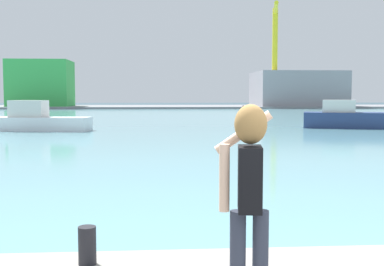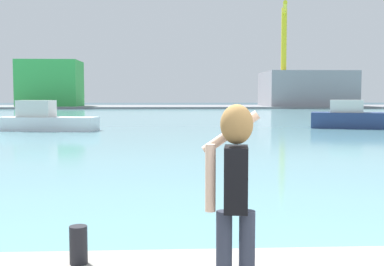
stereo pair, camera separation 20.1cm
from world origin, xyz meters
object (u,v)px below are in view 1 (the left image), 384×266
Objects in this scene: boat_moored_2 at (348,118)px; boat_moored at (38,120)px; warehouse_left at (41,83)px; port_crane at (275,48)px; person_photographer at (249,183)px; warehouse_right at (297,89)px; harbor_bollard at (87,245)px.

boat_moored is at bearing -157.44° from boat_moored_2.
port_crane is (43.52, -5.67, 6.46)m from warehouse_left.
person_photographer is at bearing -63.36° from boat_moored.
warehouse_right is at bearing -8.25° from person_photographer.
boat_moored_2 is (21.64, 1.31, 0.04)m from boat_moored.
boat_moored is 63.78m from port_crane.
port_crane is (22.31, 83.20, 10.41)m from harbor_bollard.
warehouse_left is at bearing -179.92° from warehouse_right.
warehouse_right is at bearing 44.09° from port_crane.
warehouse_right is at bearing 96.20° from boat_moored_2.
boat_moored is 0.98× the size of boat_moored_2.
harbor_bollard is 0.02× the size of port_crane.
warehouse_right is (26.69, 90.02, 2.10)m from person_photographer.
port_crane is at bearing -5.58° from person_photographer.
boat_moored_2 is 0.62× the size of warehouse_left.
harbor_bollard is at bearing -105.01° from port_crane.
warehouse_right is at bearing 0.08° from warehouse_left.
port_crane reaches higher than warehouse_left.
boat_moored is 0.61× the size of warehouse_left.
boat_moored is at bearing -77.09° from warehouse_left.
boat_moored is 21.68m from boat_moored_2.
port_crane reaches higher than warehouse_right.
harbor_bollard is at bearing -97.51° from boat_moored_2.
warehouse_left is at bearing 103.42° from harbor_bollard.
person_photographer is at bearing -106.51° from warehouse_right.
warehouse_left is (-21.21, 88.86, 3.95)m from harbor_bollard.
boat_moored is at bearing 104.55° from harbor_bollard.
warehouse_right is at bearing 72.39° from harbor_bollard.
person_photographer is 2.07m from harbor_bollard.
boat_moored_2 is 0.38× the size of port_crane.
port_crane is (20.77, 84.28, 9.55)m from person_photographer.
warehouse_left is 49.45m from warehouse_right.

